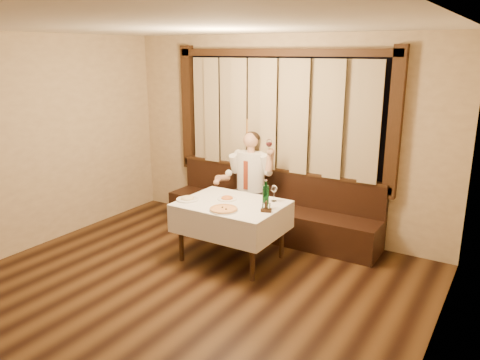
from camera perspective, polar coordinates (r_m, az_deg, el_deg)
The scene contains 10 objects.
room at distance 5.03m, azimuth -5.57°, elevation 3.08°, with size 5.01×6.01×2.81m.
banquette at distance 6.78m, azimuth 3.66°, elevation -4.04°, with size 3.20×0.61×0.94m.
dining_table at distance 5.83m, azimuth -1.03°, elevation -3.75°, with size 1.27×0.97×0.76m.
pizza at distance 5.52m, azimuth -2.01°, elevation -3.58°, with size 0.35×0.35×0.04m.
pasta_red at distance 5.91m, azimuth -1.58°, elevation -2.07°, with size 0.24×0.24×0.08m.
pasta_cream at distance 5.92m, azimuth -6.44°, elevation -2.09°, with size 0.28×0.28×0.10m.
green_bottle at distance 5.54m, azimuth 3.15°, elevation -2.02°, with size 0.08×0.08×0.36m.
table_wine_glass at distance 5.82m, azimuth 4.17°, elevation -1.15°, with size 0.08×0.08×0.21m.
cruet_caddy at distance 5.47m, azimuth 3.21°, elevation -3.44°, with size 0.13×0.09×0.13m.
seated_man at distance 6.69m, azimuth 1.02°, elevation 0.53°, with size 0.82×0.61×1.47m.
Camera 1 is at (2.98, -2.93, 2.57)m, focal length 35.00 mm.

